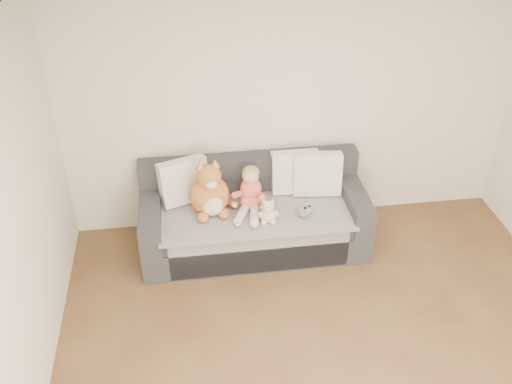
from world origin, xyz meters
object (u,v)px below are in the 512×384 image
at_px(sofa, 253,218).
at_px(plush_cat, 210,193).
at_px(toddler, 250,193).
at_px(sippy_cup, 267,209).
at_px(teddy_bear, 268,213).

relative_size(sofa, plush_cat, 3.75).
xyz_separation_m(sofa, toddler, (-0.04, -0.07, 0.36)).
height_order(toddler, sippy_cup, toddler).
distance_m(plush_cat, teddy_bear, 0.59).
xyz_separation_m(toddler, teddy_bear, (0.14, -0.23, -0.09)).
distance_m(toddler, teddy_bear, 0.28).
bearing_deg(sofa, teddy_bear, -71.34).
bearing_deg(toddler, plush_cat, -166.10).
bearing_deg(teddy_bear, sofa, 111.67).
bearing_deg(sippy_cup, toddler, 148.10).
bearing_deg(plush_cat, teddy_bear, -33.34).
height_order(sofa, sippy_cup, sofa).
xyz_separation_m(plush_cat, teddy_bear, (0.52, -0.24, -0.11)).
relative_size(plush_cat, sippy_cup, 5.82).
bearing_deg(sippy_cup, plush_cat, 168.61).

